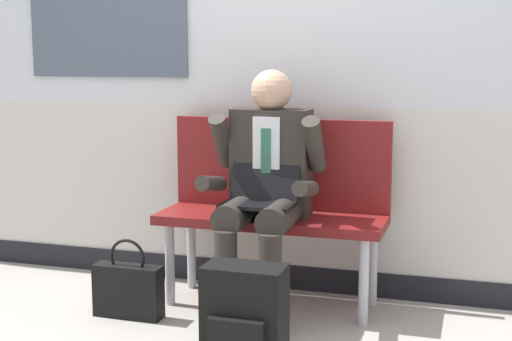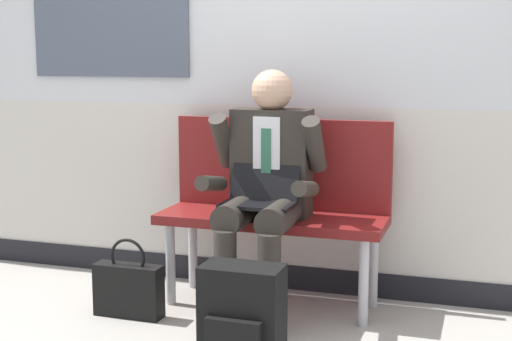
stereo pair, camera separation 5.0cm
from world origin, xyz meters
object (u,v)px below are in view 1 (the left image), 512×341
(person_seated, at_px, (264,186))
(backpack, at_px, (244,324))
(bench_with_person, at_px, (275,198))
(handbag, at_px, (128,289))

(person_seated, height_order, backpack, person_seated)
(bench_with_person, relative_size, handbag, 2.93)
(bench_with_person, distance_m, handbag, 0.89)
(person_seated, xyz_separation_m, backpack, (0.14, -0.76, -0.43))
(backpack, xyz_separation_m, handbag, (-0.78, 0.50, -0.09))
(handbag, bearing_deg, bench_with_person, 36.04)
(handbag, bearing_deg, person_seated, 22.06)
(bench_with_person, bearing_deg, person_seated, -90.00)
(person_seated, distance_m, handbag, 0.86)
(person_seated, relative_size, handbag, 3.06)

